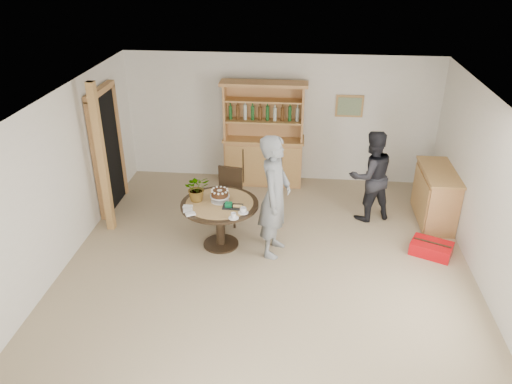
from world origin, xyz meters
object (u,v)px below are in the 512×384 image
object	(u,v)px
hutch	(264,150)
sideboard	(436,196)
adult_person	(371,176)
red_suitcase	(431,248)
dining_table	(220,212)
dining_chair	(229,191)
teen_boy	(275,197)

from	to	relation	value
hutch	sideboard	size ratio (longest dim) A/B	1.62
adult_person	red_suitcase	size ratio (longest dim) A/B	2.25
sideboard	red_suitcase	bearing A→B (deg)	-102.54
dining_table	dining_chair	world-z (taller)	dining_chair
teen_boy	red_suitcase	size ratio (longest dim) A/B	2.70
hutch	red_suitcase	distance (m)	3.68
dining_chair	teen_boy	xyz separation A→B (m)	(0.84, -0.93, 0.42)
hutch	teen_boy	bearing A→B (deg)	-81.48
adult_person	dining_chair	bearing A→B (deg)	-15.12
sideboard	teen_boy	size ratio (longest dim) A/B	0.66
dining_chair	red_suitcase	world-z (taller)	dining_chair
sideboard	teen_boy	distance (m)	2.98
teen_boy	adult_person	bearing A→B (deg)	-40.54
hutch	adult_person	distance (m)	2.30
hutch	dining_chair	size ratio (longest dim) A/B	2.16
dining_chair	adult_person	size ratio (longest dim) A/B	0.59
teen_boy	red_suitcase	world-z (taller)	teen_boy
teen_boy	adult_person	xyz separation A→B (m)	(1.55, 1.22, -0.16)
sideboard	adult_person	world-z (taller)	adult_person
teen_boy	hutch	bearing A→B (deg)	19.77
hutch	dining_table	world-z (taller)	hutch
hutch	sideboard	distance (m)	3.29
hutch	dining_table	bearing A→B (deg)	-101.41
sideboard	dining_chair	size ratio (longest dim) A/B	1.33
dining_chair	adult_person	bearing A→B (deg)	16.90
dining_table	adult_person	world-z (taller)	adult_person
dining_chair	dining_table	bearing A→B (deg)	-80.97
dining_table	dining_chair	bearing A→B (deg)	89.05
teen_boy	red_suitcase	bearing A→B (deg)	-75.12
sideboard	red_suitcase	xyz separation A→B (m)	(-0.24, -1.08, -0.37)
dining_chair	adult_person	world-z (taller)	adult_person
teen_boy	red_suitcase	distance (m)	2.58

